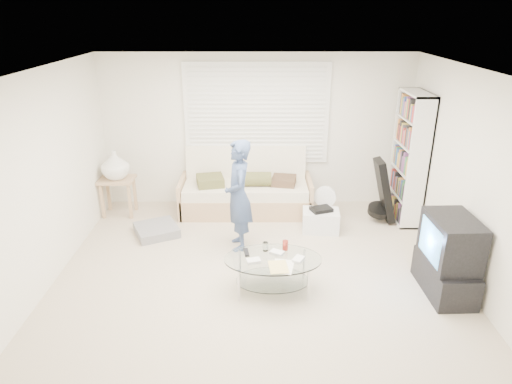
{
  "coord_description": "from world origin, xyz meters",
  "views": [
    {
      "loc": [
        -0.03,
        -5.03,
        3.12
      ],
      "look_at": [
        -0.01,
        0.3,
        0.97
      ],
      "focal_mm": 32.0,
      "sensor_mm": 36.0,
      "label": 1
    }
  ],
  "objects_px": {
    "bookshelf": "(409,158)",
    "tv_unit": "(448,257)",
    "coffee_table": "(273,264)",
    "futon_sofa": "(246,192)"
  },
  "relations": [
    {
      "from": "bookshelf",
      "to": "tv_unit",
      "type": "height_order",
      "value": "bookshelf"
    },
    {
      "from": "bookshelf",
      "to": "coffee_table",
      "type": "height_order",
      "value": "bookshelf"
    },
    {
      "from": "futon_sofa",
      "to": "tv_unit",
      "type": "bearing_deg",
      "value": -44.45
    },
    {
      "from": "bookshelf",
      "to": "tv_unit",
      "type": "xyz_separation_m",
      "value": [
        -0.13,
        -2.04,
        -0.54
      ]
    },
    {
      "from": "tv_unit",
      "to": "coffee_table",
      "type": "xyz_separation_m",
      "value": [
        -2.01,
        0.04,
        -0.12
      ]
    },
    {
      "from": "futon_sofa",
      "to": "tv_unit",
      "type": "xyz_separation_m",
      "value": [
        2.37,
        -2.33,
        0.12
      ]
    },
    {
      "from": "futon_sofa",
      "to": "tv_unit",
      "type": "distance_m",
      "value": 3.33
    },
    {
      "from": "bookshelf",
      "to": "coffee_table",
      "type": "xyz_separation_m",
      "value": [
        -2.14,
        -2.0,
        -0.66
      ]
    },
    {
      "from": "coffee_table",
      "to": "bookshelf",
      "type": "bearing_deg",
      "value": 43.1
    },
    {
      "from": "futon_sofa",
      "to": "coffee_table",
      "type": "distance_m",
      "value": 2.32
    }
  ]
}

